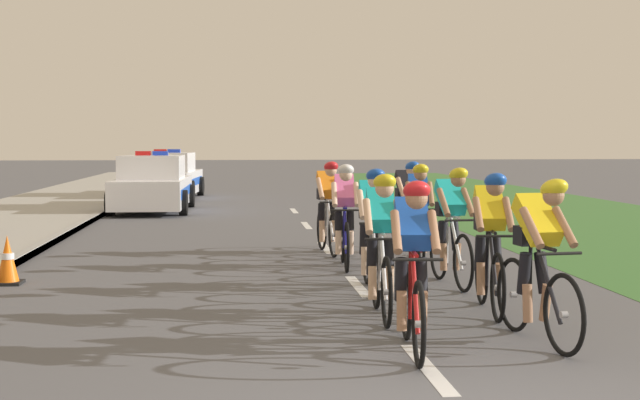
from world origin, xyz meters
The scene contains 16 objects.
kerb_edge centered at (-4.85, 14.00, 0.07)m, with size 0.16×60.00×0.13m, color #9E9E99.
grass_verge centered at (6.58, 14.00, 0.00)m, with size 7.00×60.00×0.01m, color #3D7033.
lane_markings_centre centered at (0.00, 7.70, 0.00)m, with size 0.14×21.60×0.01m.
cyclist_lead centered at (-0.03, 2.19, 0.79)m, with size 0.45×1.72×1.56m.
cyclist_second centered at (1.20, 2.44, 0.79)m, with size 0.45×1.72×1.56m.
cyclist_third centered at (-0.04, 3.69, 0.79)m, with size 0.43×1.72×1.56m.
cyclist_fourth centered at (1.16, 3.84, 0.79)m, with size 0.46×1.72×1.56m.
cyclist_fifth centered at (0.12, 5.34, 0.79)m, with size 0.42×1.72×1.56m.
cyclist_sixth centered at (1.19, 5.61, 0.79)m, with size 0.44×1.72×1.56m.
cyclist_seventh centered at (0.03, 7.30, 0.79)m, with size 0.44×1.72×1.56m.
cyclist_eighth centered at (1.14, 7.35, 0.79)m, with size 0.45×1.72×1.56m.
cyclist_ninth centered at (-0.04, 8.91, 0.79)m, with size 0.45×1.72×1.56m.
cyclist_tenth centered at (1.28, 8.91, 0.79)m, with size 0.45×1.72×1.56m.
police_car_nearest centered at (-3.72, 17.90, 0.68)m, with size 2.05×4.43×1.59m.
police_car_second centered at (-3.72, 23.16, 0.68)m, with size 2.24×4.51×1.59m.
traffic_cone_near centered at (-4.50, 6.30, 0.31)m, with size 0.36×0.36×0.64m.
Camera 1 is at (-1.56, -5.12, 1.86)m, focal length 48.39 mm.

